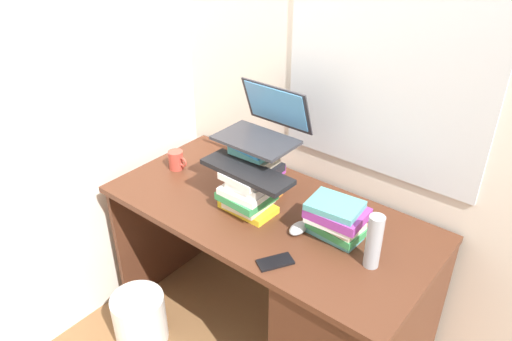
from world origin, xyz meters
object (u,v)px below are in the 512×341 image
(laptop, at_px, (264,126))
(keyboard, at_px, (247,172))
(water_bottle, at_px, (374,242))
(wastebasket, at_px, (140,318))
(desk, at_px, (332,312))
(book_stack_keyboard_riser, at_px, (248,193))
(computer_mouse, at_px, (299,228))
(mug, at_px, (176,160))
(book_stack_side, at_px, (336,219))
(cell_phone, at_px, (275,262))
(book_stack_tall, at_px, (256,170))

(laptop, height_order, keyboard, laptop)
(laptop, bearing_deg, keyboard, -74.17)
(water_bottle, relative_size, wastebasket, 0.82)
(desk, relative_size, book_stack_keyboard_riser, 6.11)
(computer_mouse, bearing_deg, wastebasket, -150.27)
(book_stack_keyboard_riser, distance_m, computer_mouse, 0.27)
(mug, xyz_separation_m, water_bottle, (1.10, -0.03, 0.06))
(desk, xyz_separation_m, computer_mouse, (-0.18, -0.02, 0.37))
(wastebasket, bearing_deg, book_stack_side, 29.20)
(keyboard, height_order, cell_phone, keyboard)
(laptop, bearing_deg, book_stack_tall, -89.54)
(book_stack_side, xyz_separation_m, keyboard, (-0.39, -0.08, 0.11))
(keyboard, xyz_separation_m, water_bottle, (0.59, 0.02, -0.09))
(keyboard, height_order, computer_mouse, keyboard)
(book_stack_side, bearing_deg, keyboard, -167.83)
(laptop, bearing_deg, computer_mouse, -28.16)
(computer_mouse, relative_size, cell_phone, 0.76)
(laptop, xyz_separation_m, computer_mouse, (0.31, -0.17, -0.31))
(book_stack_side, distance_m, water_bottle, 0.21)
(desk, bearing_deg, water_bottle, -4.41)
(book_stack_keyboard_riser, height_order, water_bottle, water_bottle)
(water_bottle, bearing_deg, desk, 175.59)
(keyboard, distance_m, wastebasket, 1.00)
(book_stack_keyboard_riser, bearing_deg, cell_phone, -33.72)
(laptop, relative_size, computer_mouse, 3.32)
(book_stack_tall, xyz_separation_m, wastebasket, (-0.35, -0.49, -0.77))
(book_stack_keyboard_riser, bearing_deg, computer_mouse, 2.75)
(mug, height_order, wastebasket, mug)
(book_stack_tall, distance_m, keyboard, 0.16)
(wastebasket, bearing_deg, cell_phone, 13.22)
(book_stack_side, relative_size, mug, 2.15)
(book_stack_keyboard_riser, relative_size, book_stack_side, 1.00)
(keyboard, relative_size, computer_mouse, 4.04)
(book_stack_side, bearing_deg, cell_phone, -107.79)
(laptop, distance_m, water_bottle, 0.70)
(book_stack_side, bearing_deg, mug, -178.29)
(desk, relative_size, computer_mouse, 14.21)
(book_stack_side, height_order, mug, book_stack_side)
(book_stack_keyboard_riser, height_order, computer_mouse, book_stack_keyboard_riser)
(keyboard, bearing_deg, book_stack_tall, 114.42)
(desk, height_order, cell_phone, cell_phone)
(desk, relative_size, laptop, 4.28)
(book_stack_tall, height_order, book_stack_keyboard_riser, book_stack_tall)
(book_stack_side, distance_m, wastebasket, 1.17)
(computer_mouse, bearing_deg, mug, 177.15)
(book_stack_tall, height_order, keyboard, book_stack_tall)
(book_stack_keyboard_riser, bearing_deg, water_bottle, 1.61)
(keyboard, bearing_deg, wastebasket, -136.29)
(keyboard, xyz_separation_m, wastebasket, (-0.41, -0.36, -0.84))
(laptop, xyz_separation_m, cell_phone, (0.36, -0.38, -0.32))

